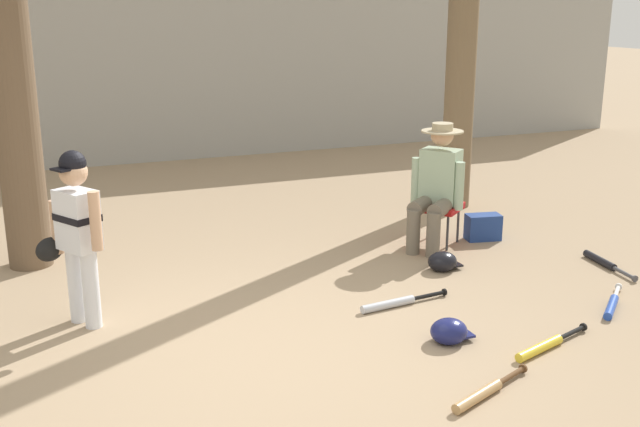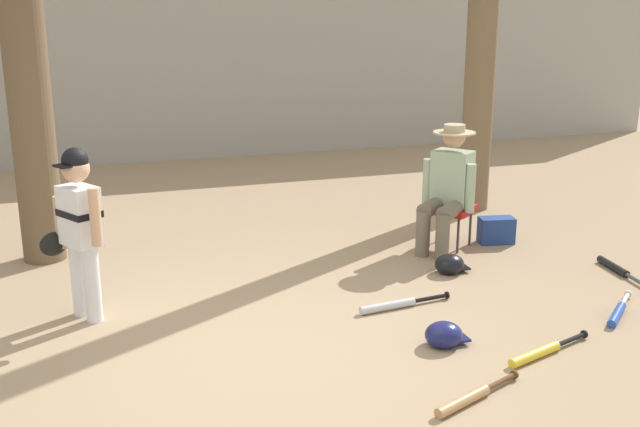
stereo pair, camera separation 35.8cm
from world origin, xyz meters
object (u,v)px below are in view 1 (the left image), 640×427
object	(u,v)px
folding_stool	(439,208)
batting_helmet_black	(443,262)
young_ballplayer	(76,228)
handbag_beside_stool	(483,227)
bat_blue_youth	(612,305)
bat_black_composite	(604,262)
bat_aluminum_silver	(395,303)
bat_yellow_trainer	(545,346)
batting_helmet_navy	(449,331)
tree_behind_spectator	(464,10)
bat_wood_tan	(483,393)
seated_spectator	(437,183)

from	to	relation	value
folding_stool	batting_helmet_black	xyz separation A→B (m)	(-0.35, -0.68, -0.29)
young_ballplayer	handbag_beside_stool	xyz separation A→B (m)	(3.92, 0.64, -0.61)
handbag_beside_stool	bat_blue_youth	world-z (taller)	handbag_beside_stool
bat_black_composite	bat_aluminum_silver	world-z (taller)	same
bat_yellow_trainer	folding_stool	bearing A→B (deg)	76.75
batting_helmet_navy	tree_behind_spectator	bearing A→B (deg)	57.48
batting_helmet_navy	batting_helmet_black	bearing A→B (deg)	60.58
tree_behind_spectator	bat_wood_tan	world-z (taller)	tree_behind_spectator
tree_behind_spectator	bat_yellow_trainer	distance (m)	4.43
folding_stool	seated_spectator	size ratio (longest dim) A/B	0.47
bat_black_composite	batting_helmet_black	size ratio (longest dim) A/B	2.31
handbag_beside_stool	bat_wood_tan	bearing A→B (deg)	-123.90
tree_behind_spectator	young_ballplayer	world-z (taller)	tree_behind_spectator
bat_wood_tan	batting_helmet_navy	world-z (taller)	batting_helmet_navy
bat_black_composite	batting_helmet_black	bearing A→B (deg)	162.13
tree_behind_spectator	bat_aluminum_silver	bearing A→B (deg)	-130.11
young_ballplayer	bat_aluminum_silver	xyz separation A→B (m)	(2.28, -0.59, -0.71)
bat_black_composite	batting_helmet_navy	world-z (taller)	batting_helmet_navy
tree_behind_spectator	batting_helmet_black	xyz separation A→B (m)	(-1.30, -1.88, -2.15)
handbag_beside_stool	bat_black_composite	size ratio (longest dim) A/B	0.47
bat_blue_youth	handbag_beside_stool	bearing A→B (deg)	87.38
bat_aluminum_silver	bat_wood_tan	bearing A→B (deg)	-96.56
handbag_beside_stool	batting_helmet_black	xyz separation A→B (m)	(-0.85, -0.63, -0.05)
batting_helmet_black	young_ballplayer	bearing A→B (deg)	-179.80
young_ballplayer	seated_spectator	size ratio (longest dim) A/B	1.09
bat_yellow_trainer	bat_aluminum_silver	size ratio (longest dim) A/B	0.97
bat_yellow_trainer	batting_helmet_navy	bearing A→B (deg)	145.75
bat_aluminum_silver	tree_behind_spectator	bearing A→B (deg)	49.89
handbag_beside_stool	bat_yellow_trainer	size ratio (longest dim) A/B	0.44
young_ballplayer	bat_black_composite	distance (m)	4.56
batting_helmet_navy	batting_helmet_black	world-z (taller)	batting_helmet_navy
folding_stool	bat_black_composite	world-z (taller)	folding_stool
tree_behind_spectator	bat_blue_youth	bearing A→B (deg)	-99.69
seated_spectator	batting_helmet_black	xyz separation A→B (m)	(-0.28, -0.62, -0.56)
seated_spectator	bat_wood_tan	world-z (taller)	seated_spectator
young_ballplayer	batting_helmet_navy	bearing A→B (deg)	-28.92
young_ballplayer	handbag_beside_stool	distance (m)	4.02
bat_blue_youth	tree_behind_spectator	bearing A→B (deg)	80.31
batting_helmet_black	bat_yellow_trainer	bearing A→B (deg)	-96.79
seated_spectator	bat_wood_tan	bearing A→B (deg)	-114.83
young_ballplayer	bat_aluminum_silver	bearing A→B (deg)	-14.43
batting_helmet_navy	bat_blue_youth	bearing A→B (deg)	1.34
bat_wood_tan	seated_spectator	bearing A→B (deg)	65.17
bat_yellow_trainer	batting_helmet_navy	distance (m)	0.65
young_ballplayer	folding_stool	xyz separation A→B (m)	(3.43, 0.69, -0.38)
bat_aluminum_silver	batting_helmet_black	distance (m)	0.99
young_ballplayer	handbag_beside_stool	world-z (taller)	young_ballplayer
seated_spectator	young_ballplayer	bearing A→B (deg)	-169.42
batting_helmet_navy	folding_stool	bearing A→B (deg)	61.19
seated_spectator	batting_helmet_navy	xyz separation A→B (m)	(-1.01, -1.92, -0.56)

